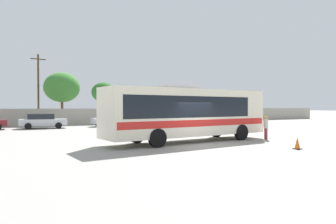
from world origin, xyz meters
The scene contains 11 objects.
ground_plane centered at (0.00, 10.00, 0.00)m, with size 300.00×300.00×0.00m, color gray.
perimeter_wall centered at (0.00, 22.53, 1.01)m, with size 80.00×0.30×2.01m, color #9E998C.
coach_bus_cream_red centered at (0.20, 1.66, 1.91)m, with size 11.51×3.63×3.57m.
attendant_by_bus_door centered at (5.66, 0.28, 0.91)m, with size 0.38×0.38×1.60m.
parked_car_second_silver centered at (-6.72, 18.60, 0.79)m, with size 4.67×2.25×1.50m.
parked_car_third_silver centered at (0.59, 18.60, 0.78)m, with size 4.35×2.02×1.47m.
parked_car_rightmost_grey centered at (5.94, 18.85, 0.78)m, with size 4.46×2.13×1.47m.
utility_pole_near centered at (-6.47, 26.49, 4.60)m, with size 1.79×0.44×8.83m.
roadside_tree_midleft centered at (-3.88, 24.77, 4.64)m, with size 4.37×4.37×6.51m.
roadside_tree_midright centered at (2.21, 27.68, 4.28)m, with size 3.35×3.35×5.73m.
traffic_cone_on_apron centered at (3.57, -3.91, 0.31)m, with size 0.36×0.36×0.64m.
Camera 1 is at (-9.86, -14.62, 2.24)m, focal length 32.14 mm.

